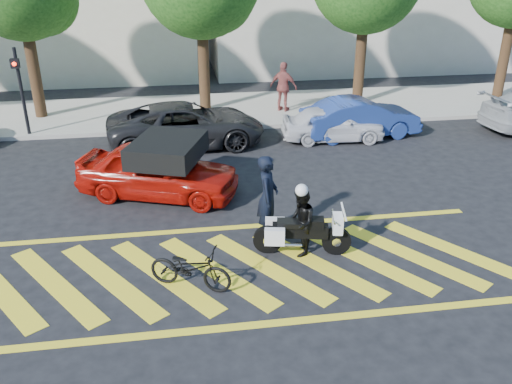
{
  "coord_description": "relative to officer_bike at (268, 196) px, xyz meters",
  "views": [
    {
      "loc": [
        -1.25,
        -9.83,
        6.39
      ],
      "look_at": [
        0.52,
        1.64,
        1.05
      ],
      "focal_mm": 38.0,
      "sensor_mm": 36.0,
      "label": 1
    }
  ],
  "objects": [
    {
      "name": "bicycle",
      "position": [
        -1.91,
        -1.95,
        -0.55
      ],
      "size": [
        1.83,
        1.28,
        0.91
      ],
      "primitive_type": "imported",
      "rotation": [
        0.0,
        0.0,
        1.14
      ],
      "color": "black",
      "rests_on": "ground"
    },
    {
      "name": "signal_pole",
      "position": [
        -7.27,
        8.29,
        0.91
      ],
      "size": [
        0.28,
        0.43,
        3.2
      ],
      "color": "black",
      "rests_on": "ground"
    },
    {
      "name": "parked_mid_left",
      "position": [
        -1.67,
        6.65,
        -0.27
      ],
      "size": [
        5.47,
        2.8,
        1.48
      ],
      "primitive_type": "imported",
      "rotation": [
        0.0,
        0.0,
        1.64
      ],
      "color": "black",
      "rests_on": "ground"
    },
    {
      "name": "officer_bike",
      "position": [
        0.0,
        0.0,
        0.0
      ],
      "size": [
        0.68,
        0.84,
        2.01
      ],
      "primitive_type": "imported",
      "rotation": [
        0.0,
        0.0,
        1.27
      ],
      "color": "black",
      "rests_on": "ground"
    },
    {
      "name": "parked_mid_right",
      "position": [
        3.46,
        6.42,
        -0.39
      ],
      "size": [
        3.71,
        1.71,
        1.23
      ],
      "primitive_type": "imported",
      "rotation": [
        0.0,
        0.0,
        1.5
      ],
      "color": "silver",
      "rests_on": "ground"
    },
    {
      "name": "crosswalk",
      "position": [
        -0.8,
        -1.45,
        -1.0
      ],
      "size": [
        12.33,
        4.0,
        0.01
      ],
      "color": "yellow",
      "rests_on": "ground"
    },
    {
      "name": "ground",
      "position": [
        -0.77,
        -1.45,
        -1.01
      ],
      "size": [
        90.0,
        90.0,
        0.0
      ],
      "primitive_type": "plane",
      "color": "black",
      "rests_on": "ground"
    },
    {
      "name": "police_motorcycle",
      "position": [
        0.58,
        -0.96,
        -0.48
      ],
      "size": [
        2.18,
        0.88,
        0.97
      ],
      "rotation": [
        0.0,
        0.0,
        -0.2
      ],
      "color": "black",
      "rests_on": "ground"
    },
    {
      "name": "parked_right",
      "position": [
        4.53,
        6.67,
        -0.31
      ],
      "size": [
        4.36,
        1.9,
        1.4
      ],
      "primitive_type": "imported",
      "rotation": [
        0.0,
        0.0,
        1.67
      ],
      "color": "navy",
      "rests_on": "ground"
    },
    {
      "name": "pedestrian_right",
      "position": [
        2.36,
        9.84,
        0.13
      ],
      "size": [
        1.22,
        1.07,
        1.97
      ],
      "primitive_type": "imported",
      "rotation": [
        0.0,
        0.0,
        2.52
      ],
      "color": "#974944",
      "rests_on": "sidewalk"
    },
    {
      "name": "sidewalk",
      "position": [
        -0.77,
        10.55,
        -0.93
      ],
      "size": [
        60.0,
        5.0,
        0.15
      ],
      "primitive_type": "cube",
      "color": "#9E998E",
      "rests_on": "ground"
    },
    {
      "name": "red_convertible",
      "position": [
        -2.58,
        2.63,
        -0.26
      ],
      "size": [
        4.73,
        3.17,
        1.49
      ],
      "primitive_type": "imported",
      "rotation": [
        0.0,
        0.0,
        1.22
      ],
      "color": "#A30F07",
      "rests_on": "ground"
    },
    {
      "name": "officer_moto",
      "position": [
        0.57,
        -0.97,
        -0.22
      ],
      "size": [
        0.73,
        0.87,
        1.57
      ],
      "primitive_type": "imported",
      "rotation": [
        0.0,
        0.0,
        -1.77
      ],
      "color": "black",
      "rests_on": "ground"
    }
  ]
}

